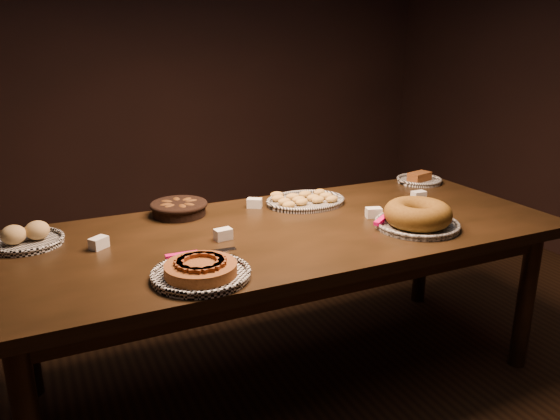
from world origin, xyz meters
name	(u,v)px	position (x,y,z in m)	size (l,w,h in m)	color
ground	(286,377)	(0.00, 0.00, 0.00)	(5.00, 5.00, 0.00)	black
buffet_table	(286,244)	(0.00, 0.00, 0.68)	(2.40, 1.00, 0.75)	black
apple_tart_plate	(201,271)	(-0.49, -0.33, 0.77)	(0.35, 0.35, 0.07)	white
madeleine_platter	(305,200)	(0.24, 0.29, 0.77)	(0.40, 0.32, 0.05)	black
bundt_cake_plate	(417,217)	(0.52, -0.23, 0.80)	(0.38, 0.39, 0.11)	black
croissant_basket	(179,207)	(-0.37, 0.38, 0.79)	(0.27, 0.27, 0.07)	black
bread_roll_plate	(26,238)	(-1.02, 0.27, 0.78)	(0.28, 0.28, 0.09)	white
loaf_plate	(419,179)	(1.02, 0.38, 0.77)	(0.25, 0.25, 0.06)	black
tent_cards	(283,216)	(0.03, 0.10, 0.77)	(1.64, 0.44, 0.04)	white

